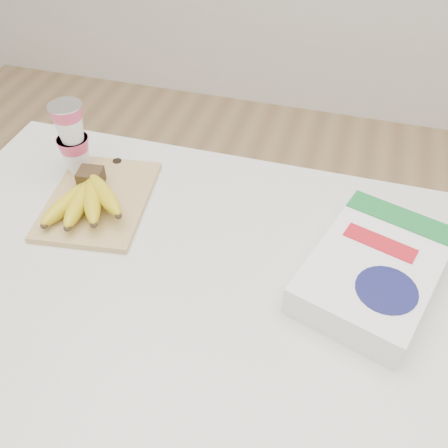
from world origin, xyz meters
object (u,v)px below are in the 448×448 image
at_px(cutting_board, 99,200).
at_px(bananas, 86,198).
at_px(cereal_box, 374,270).
at_px(yogurt_stack, 72,136).
at_px(table, 198,387).

distance_m(cutting_board, bananas, 0.05).
bearing_deg(bananas, cereal_box, -2.75).
distance_m(bananas, cereal_box, 0.56).
xyz_separation_m(yogurt_stack, cereal_box, (0.63, -0.13, -0.07)).
relative_size(table, yogurt_stack, 6.86).
bearing_deg(table, cutting_board, 151.72).
relative_size(table, cereal_box, 3.25).
relative_size(cutting_board, yogurt_stack, 1.68).
xyz_separation_m(table, yogurt_stack, (-0.32, 0.20, 0.51)).
xyz_separation_m(bananas, cereal_box, (0.56, -0.03, -0.01)).
distance_m(table, cutting_board, 0.50).
height_order(table, yogurt_stack, yogurt_stack).
bearing_deg(table, yogurt_stack, 147.66).
bearing_deg(yogurt_stack, cutting_board, -42.46).
distance_m(table, cereal_box, 0.54).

